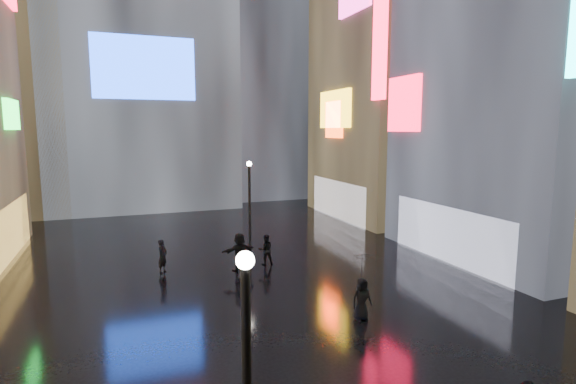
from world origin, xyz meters
TOP-DOWN VIEW (x-y plane):
  - ground at (0.00, 20.00)m, footprint 140.00×140.00m
  - building_right_far at (15.98, 30.00)m, footprint 10.28×12.00m
  - tower_flank_right at (9.00, 46.00)m, footprint 12.00×12.00m
  - tower_flank_left at (-14.00, 42.00)m, footprint 10.00×10.00m
  - lamp_far at (2.00, 23.90)m, footprint 0.30×0.30m
  - pedestrian_4 at (2.98, 12.10)m, footprint 0.80×0.54m
  - pedestrian_5 at (0.20, 19.47)m, footprint 1.86×0.93m
  - pedestrian_6 at (-3.46, 20.52)m, footprint 0.69×0.73m
  - pedestrian_7 at (1.75, 19.99)m, footprint 0.82×0.66m
  - umbrella_2 at (2.98, 12.10)m, footprint 1.49×1.49m

SIDE VIEW (x-z plane):
  - ground at x=0.00m, z-range 0.00..0.00m
  - pedestrian_4 at x=2.98m, z-range 0.00..1.60m
  - pedestrian_7 at x=1.75m, z-range 0.00..1.61m
  - pedestrian_6 at x=-3.46m, z-range 0.00..1.67m
  - pedestrian_5 at x=0.20m, z-range 0.00..1.92m
  - umbrella_2 at x=2.98m, z-range 1.60..2.56m
  - lamp_far at x=2.00m, z-range 0.34..5.54m
  - tower_flank_left at x=-14.00m, z-range 0.00..26.00m
  - building_right_far at x=15.98m, z-range -0.02..27.98m
  - tower_flank_right at x=9.00m, z-range 0.00..34.00m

